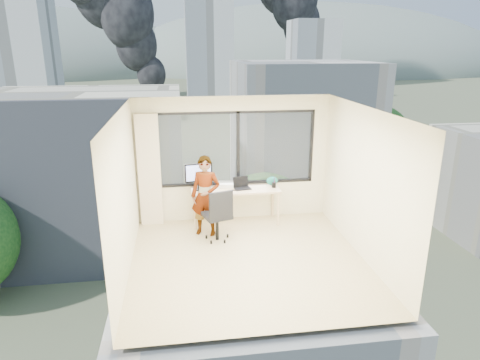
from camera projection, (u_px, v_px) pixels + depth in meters
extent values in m
cube|color=#CCBB85|center=(248.00, 260.00, 7.33)|extent=(4.00, 4.00, 0.01)
cube|color=white|center=(249.00, 110.00, 6.55)|extent=(4.00, 4.00, 0.01)
cube|color=beige|center=(276.00, 243.00, 5.05)|extent=(4.00, 0.01, 2.60)
cube|color=beige|center=(124.00, 195.00, 6.67)|extent=(0.01, 4.00, 2.60)
cube|color=beige|center=(364.00, 184.00, 7.21)|extent=(0.01, 4.00, 2.60)
cube|color=beige|center=(149.00, 171.00, 8.53)|extent=(0.45, 0.14, 2.30)
cube|color=#D1BC8C|center=(236.00, 206.00, 8.79)|extent=(1.80, 0.60, 0.75)
imported|color=#2D2D33|center=(206.00, 196.00, 8.15)|extent=(0.67, 0.54, 1.58)
cube|color=white|center=(226.00, 184.00, 8.83)|extent=(0.38, 0.34, 0.08)
cube|color=black|center=(234.00, 190.00, 8.58)|extent=(0.11, 0.07, 0.01)
cylinder|color=black|center=(274.00, 185.00, 8.75)|extent=(0.11, 0.11, 0.11)
ellipsoid|color=#0D5344|center=(272.00, 181.00, 8.90)|extent=(0.25, 0.15, 0.18)
cube|color=#515B3D|center=(183.00, 108.00, 124.80)|extent=(400.00, 400.00, 0.04)
cube|color=#F0E8C9|center=(90.00, 174.00, 36.54)|extent=(16.00, 12.00, 14.00)
cube|color=silver|center=(300.00, 137.00, 46.62)|extent=(14.00, 13.00, 16.00)
cube|color=silver|center=(20.00, 63.00, 92.25)|extent=(14.00, 14.00, 28.00)
cube|color=silver|center=(209.00, 55.00, 121.34)|extent=(13.00, 13.00, 30.00)
cube|color=silver|center=(312.00, 60.00, 145.81)|extent=(15.00, 15.00, 26.00)
cube|color=silver|center=(0.00, 66.00, 141.69)|extent=(16.00, 14.00, 22.00)
ellipsoid|color=slate|center=(7.00, 72.00, 297.33)|extent=(288.00, 216.00, 90.00)
ellipsoid|color=slate|center=(310.00, 70.00, 327.01)|extent=(300.00, 220.00, 96.00)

